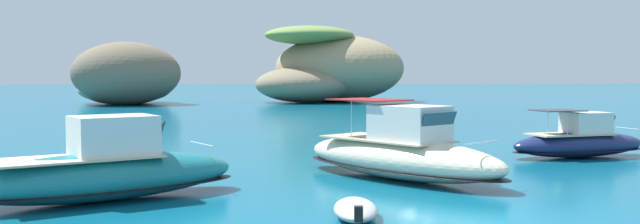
{
  "coord_description": "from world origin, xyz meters",
  "views": [
    {
      "loc": [
        -5.85,
        -15.98,
        3.67
      ],
      "look_at": [
        -2.84,
        15.82,
        1.8
      ],
      "focal_mm": 37.9,
      "sensor_mm": 36.0,
      "label": 1
    }
  ],
  "objects_px": {
    "motorboat_cream": "(401,154)",
    "dinghy_tender": "(355,209)",
    "motorboat_navy": "(580,142)",
    "motorboat_teal": "(102,172)",
    "islet_small": "(126,81)",
    "islet_large": "(333,72)"
  },
  "relations": [
    {
      "from": "motorboat_cream",
      "to": "dinghy_tender",
      "type": "bearing_deg",
      "value": -112.2
    },
    {
      "from": "motorboat_navy",
      "to": "motorboat_teal",
      "type": "xyz_separation_m",
      "value": [
        -18.38,
        -8.21,
        0.15
      ]
    },
    {
      "from": "motorboat_teal",
      "to": "motorboat_cream",
      "type": "xyz_separation_m",
      "value": [
        9.38,
        3.06,
        0.05
      ]
    },
    {
      "from": "islet_small",
      "to": "dinghy_tender",
      "type": "relative_size",
      "value": 6.16
    },
    {
      "from": "motorboat_navy",
      "to": "motorboat_teal",
      "type": "bearing_deg",
      "value": -155.92
    },
    {
      "from": "islet_large",
      "to": "motorboat_cream",
      "type": "xyz_separation_m",
      "value": [
        -4.77,
        -62.9,
        -2.91
      ]
    },
    {
      "from": "islet_small",
      "to": "motorboat_teal",
      "type": "bearing_deg",
      "value": -80.03
    },
    {
      "from": "motorboat_teal",
      "to": "dinghy_tender",
      "type": "height_order",
      "value": "motorboat_teal"
    },
    {
      "from": "motorboat_teal",
      "to": "dinghy_tender",
      "type": "bearing_deg",
      "value": -23.64
    },
    {
      "from": "islet_small",
      "to": "motorboat_teal",
      "type": "xyz_separation_m",
      "value": [
        10.68,
        -60.77,
        -1.83
      ]
    },
    {
      "from": "dinghy_tender",
      "to": "islet_large",
      "type": "bearing_deg",
      "value": 84.0
    },
    {
      "from": "islet_small",
      "to": "dinghy_tender",
      "type": "height_order",
      "value": "islet_small"
    },
    {
      "from": "motorboat_navy",
      "to": "motorboat_teal",
      "type": "height_order",
      "value": "motorboat_teal"
    },
    {
      "from": "motorboat_navy",
      "to": "motorboat_cream",
      "type": "bearing_deg",
      "value": -150.19
    },
    {
      "from": "motorboat_cream",
      "to": "dinghy_tender",
      "type": "relative_size",
      "value": 2.98
    },
    {
      "from": "islet_small",
      "to": "motorboat_navy",
      "type": "bearing_deg",
      "value": -61.06
    },
    {
      "from": "islet_large",
      "to": "islet_small",
      "type": "bearing_deg",
      "value": -168.19
    },
    {
      "from": "motorboat_teal",
      "to": "motorboat_cream",
      "type": "height_order",
      "value": "motorboat_cream"
    },
    {
      "from": "motorboat_teal",
      "to": "motorboat_cream",
      "type": "relative_size",
      "value": 0.99
    },
    {
      "from": "islet_large",
      "to": "motorboat_teal",
      "type": "bearing_deg",
      "value": -102.11
    },
    {
      "from": "islet_large",
      "to": "dinghy_tender",
      "type": "relative_size",
      "value": 7.97
    },
    {
      "from": "motorboat_cream",
      "to": "dinghy_tender",
      "type": "xyz_separation_m",
      "value": [
        -2.48,
        -6.08,
        -0.64
      ]
    }
  ]
}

